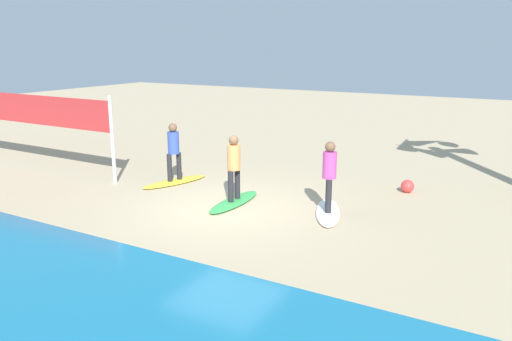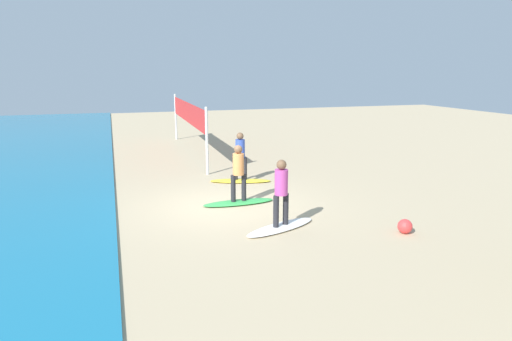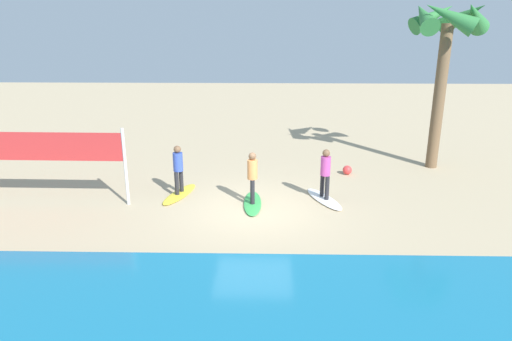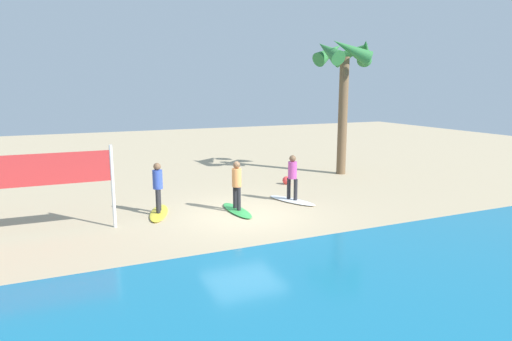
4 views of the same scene
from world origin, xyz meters
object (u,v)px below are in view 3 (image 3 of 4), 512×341
surfboard_yellow (180,194)px  surfer_yellow (178,166)px  beach_ball (347,170)px  palm_tree (447,33)px  surfboard_green (253,203)px  surfboard_white (324,199)px  surfer_green (252,174)px  surfer_white (325,170)px

surfboard_yellow → surfer_yellow: (-0.00, 0.00, 0.99)m
beach_ball → palm_tree: bearing=-163.4°
surfboard_green → surfer_yellow: bearing=-108.4°
surfboard_yellow → palm_tree: bearing=127.0°
surfboard_yellow → palm_tree: size_ratio=0.32×
surfboard_white → surfboard_green: size_ratio=1.00×
surfer_green → surfboard_yellow: (2.48, -0.76, -0.99)m
surfboard_white → beach_ball: 2.96m
surfboard_white → surfboard_yellow: bearing=-116.3°
surfboard_white → surfer_yellow: size_ratio=1.28×
surfboard_yellow → beach_ball: 6.46m
surfer_yellow → surfboard_white: bearing=175.9°
surfboard_white → surfer_yellow: (4.82, -0.34, 0.99)m
surfboard_yellow → beach_ball: (-6.01, -2.36, 0.13)m
surfboard_yellow → surfer_yellow: surfer_yellow is taller
surfboard_green → surfer_green: (-0.00, -0.00, 0.99)m
surfer_green → surfer_yellow: (2.48, -0.76, 0.00)m
surfboard_white → surfer_green: size_ratio=1.28×
surfboard_white → palm_tree: size_ratio=0.32×
palm_tree → surfboard_yellow: bearing=19.7°
palm_tree → surfer_green: bearing=30.6°
surfboard_yellow → palm_tree: palm_tree is taller
surfboard_yellow → surfer_yellow: bearing=107.3°
surfboard_yellow → surfer_white: bearing=103.3°
surfer_yellow → beach_ball: 6.52m
surfer_yellow → surfer_green: bearing=163.0°
surfboard_green → beach_ball: beach_ball is taller
surfer_yellow → surfboard_yellow: bearing=0.0°
surfer_white → surfer_green: 2.37m
surfboard_white → surfer_yellow: surfer_yellow is taller
surfer_green → surfboard_white: bearing=-169.9°
surfboard_green → surfer_white: bearing=98.7°
palm_tree → beach_ball: (3.53, 1.05, -5.01)m
surfer_white → surfboard_green: surfer_white is taller
surfer_white → surfer_green: (2.34, 0.42, 0.00)m
surfboard_green → palm_tree: size_ratio=0.32×
surfer_white → palm_tree: size_ratio=0.25×
surfer_green → surfboard_yellow: 2.78m
surfboard_green → beach_ball: 4.71m
surfer_white → surfer_yellow: same height
surfer_green → surfer_yellow: 2.60m
surfer_white → beach_ball: 3.08m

